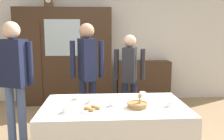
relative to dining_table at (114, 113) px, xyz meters
The scene contains 19 objects.
back_wall 2.97m from the dining_table, 90.00° to the left, with size 6.40×0.10×2.70m, color silver.
dining_table is the anchor object (origin of this frame).
wall_cabinet 2.77m from the dining_table, 109.16° to the left, with size 2.03×0.46×2.09m.
mantel_clock 3.26m from the dining_table, 114.83° to the left, with size 0.18×0.11×0.24m.
bookshelf_low 2.78m from the dining_table, 71.93° to the left, with size 1.19×0.35×0.92m.
book_stack 2.80m from the dining_table, 71.93° to the left, with size 0.17×0.21×0.05m.
tea_cup_far_right 0.32m from the dining_table, 159.92° to the left, with size 0.13×0.13×0.06m.
tea_cup_near_left 0.59m from the dining_table, 157.15° to the right, with size 0.13×0.13×0.06m.
tea_cup_mid_right 0.64m from the dining_table, ahead, with size 0.13×0.13×0.06m.
tea_cup_mid_left 0.13m from the dining_table, 123.21° to the right, with size 0.13×0.13×0.06m.
tea_cup_far_left 0.54m from the dining_table, 148.82° to the left, with size 0.13×0.13×0.06m.
tea_cup_center 0.56m from the dining_table, 43.00° to the left, with size 0.13×0.13×0.06m.
bread_basket 0.30m from the dining_table, 20.82° to the right, with size 0.24×0.24×0.16m.
pastry_plate 0.33m from the dining_table, 145.42° to the right, with size 0.28×0.28×0.05m.
spoon_near_left 0.52m from the dining_table, 13.18° to the left, with size 0.12×0.02×0.01m.
spoon_back_edge 0.20m from the dining_table, 42.55° to the left, with size 0.12×0.02×0.01m.
person_behind_table_right 1.13m from the dining_table, 109.42° to the left, with size 0.52×0.41×1.71m.
person_near_right_end 1.48m from the dining_table, 157.12° to the left, with size 0.52×0.32×1.71m.
person_beside_shelf 1.31m from the dining_table, 74.37° to the left, with size 0.52×0.40×1.53m.
Camera 1 is at (-0.20, -2.93, 1.58)m, focal length 38.57 mm.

